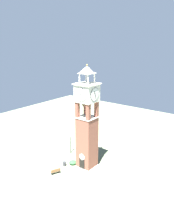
{
  "coord_description": "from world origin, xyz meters",
  "views": [
    {
      "loc": [
        20.78,
        -26.74,
        20.52
      ],
      "look_at": [
        0.0,
        0.0,
        10.04
      ],
      "focal_mm": 35.39,
      "sensor_mm": 36.0,
      "label": 1
    }
  ],
  "objects_px": {
    "lamp_post": "(70,141)",
    "trash_bin": "(64,164)",
    "park_bench": "(56,171)",
    "clock_tower": "(87,127)"
  },
  "relations": [
    {
      "from": "park_bench",
      "to": "lamp_post",
      "type": "height_order",
      "value": "lamp_post"
    },
    {
      "from": "lamp_post",
      "to": "trash_bin",
      "type": "distance_m",
      "value": 5.28
    },
    {
      "from": "park_bench",
      "to": "lamp_post",
      "type": "relative_size",
      "value": 0.44
    },
    {
      "from": "clock_tower",
      "to": "trash_bin",
      "type": "xyz_separation_m",
      "value": [
        -3.38,
        -2.1,
        -7.1
      ]
    },
    {
      "from": "park_bench",
      "to": "lamp_post",
      "type": "bearing_deg",
      "value": 112.88
    },
    {
      "from": "clock_tower",
      "to": "trash_bin",
      "type": "distance_m",
      "value": 8.14
    },
    {
      "from": "clock_tower",
      "to": "lamp_post",
      "type": "xyz_separation_m",
      "value": [
        -5.7,
        2.1,
        -4.89
      ]
    },
    {
      "from": "trash_bin",
      "to": "clock_tower",
      "type": "bearing_deg",
      "value": 31.87
    },
    {
      "from": "park_bench",
      "to": "trash_bin",
      "type": "distance_m",
      "value": 2.8
    },
    {
      "from": "clock_tower",
      "to": "trash_bin",
      "type": "bearing_deg",
      "value": -148.13
    }
  ]
}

